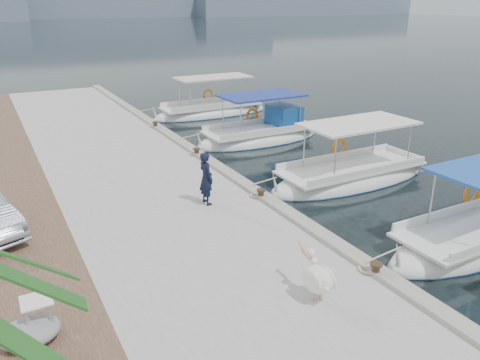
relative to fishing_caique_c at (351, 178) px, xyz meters
name	(u,v)px	position (x,y,z in m)	size (l,w,h in m)	color
ground	(297,230)	(-4.08, -2.35, -0.12)	(400.00, 400.00, 0.00)	black
concrete_quay	(145,185)	(-7.08, 2.65, 0.13)	(6.00, 40.00, 0.50)	#989893
quay_curb	(216,165)	(-4.30, 2.65, 0.44)	(0.44, 40.00, 0.12)	gray
fishing_caique_c	(351,178)	(0.00, 0.00, 0.00)	(6.97, 2.38, 2.83)	silver
fishing_caique_d	(260,137)	(-0.16, 6.32, 0.07)	(6.45, 2.44, 2.83)	silver
fishing_caique_e	(211,113)	(0.14, 12.46, 0.00)	(7.25, 2.26, 2.83)	silver
mooring_bollards	(261,193)	(-4.43, -0.85, 0.57)	(0.28, 20.28, 0.33)	black
pelican	(318,277)	(-6.13, -5.92, 0.90)	(0.55, 1.31, 1.01)	tan
fisherman	(206,178)	(-6.05, -0.32, 1.20)	(0.60, 0.39, 1.64)	black
tarp_bundle	(29,332)	(-11.50, -4.46, 0.58)	(1.10, 0.90, 0.40)	gray
folding_table	(38,309)	(-11.29, -4.32, 0.90)	(0.55, 0.55, 0.73)	silver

